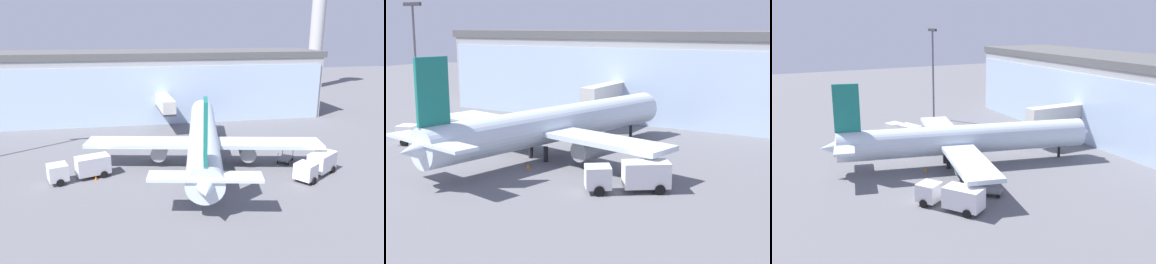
% 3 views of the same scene
% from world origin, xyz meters
% --- Properties ---
extents(ground, '(240.00, 240.00, 0.00)m').
position_xyz_m(ground, '(0.00, 0.00, 0.00)').
color(ground, slate).
extents(terminal_building, '(66.10, 18.97, 13.38)m').
position_xyz_m(terminal_building, '(-0.01, 37.41, 6.69)').
color(terminal_building, '#A0A0A0').
rests_on(terminal_building, ground).
extents(jet_bridge, '(2.25, 14.22, 6.08)m').
position_xyz_m(jet_bridge, '(-0.98, 27.24, 4.70)').
color(jet_bridge, beige).
rests_on(jet_bridge, ground).
extents(apron_light_mast, '(3.20, 0.40, 17.43)m').
position_xyz_m(apron_light_mast, '(-27.17, 15.94, 10.43)').
color(apron_light_mast, '#59595E').
rests_on(apron_light_mast, ground).
extents(airplane, '(31.06, 36.80, 11.53)m').
position_xyz_m(airplane, '(1.38, 7.15, 3.49)').
color(airplane, silver).
rests_on(airplane, ground).
extents(catering_truck, '(7.62, 4.24, 2.65)m').
position_xyz_m(catering_truck, '(-14.46, 4.95, 1.47)').
color(catering_truck, silver).
rests_on(catering_truck, ground).
extents(fuel_truck, '(7.33, 5.81, 2.65)m').
position_xyz_m(fuel_truck, '(13.98, -0.56, 1.47)').
color(fuel_truck, silver).
rests_on(fuel_truck, ground).
extents(baggage_cart, '(3.07, 3.15, 1.50)m').
position_xyz_m(baggage_cart, '(12.50, 4.87, 0.50)').
color(baggage_cart, slate).
rests_on(baggage_cart, ground).
extents(safety_cone_nose, '(0.36, 0.36, 0.55)m').
position_xyz_m(safety_cone_nose, '(1.92, 1.60, 0.28)').
color(safety_cone_nose, orange).
rests_on(safety_cone_nose, ground).
extents(safety_cone_wingtip, '(0.36, 0.36, 0.55)m').
position_xyz_m(safety_cone_wingtip, '(-12.86, 4.05, 0.28)').
color(safety_cone_wingtip, orange).
rests_on(safety_cone_wingtip, ground).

